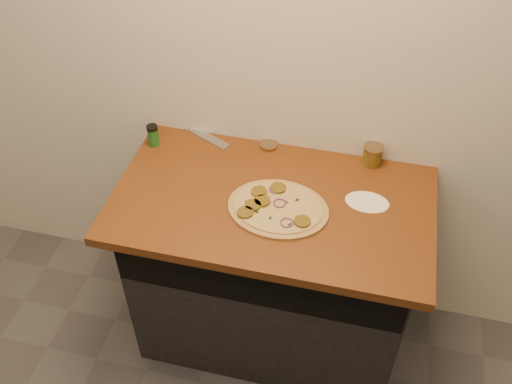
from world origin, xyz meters
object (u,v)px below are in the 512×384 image
(salsa_jar, at_px, (373,155))
(spice_shaker, at_px, (153,135))
(pizza, at_px, (277,208))
(chefs_knife, at_px, (193,129))

(salsa_jar, bearing_deg, spice_shaker, -174.25)
(pizza, relative_size, salsa_jar, 4.58)
(pizza, height_order, spice_shaker, spice_shaker)
(chefs_knife, bearing_deg, salsa_jar, -3.14)
(salsa_jar, xyz_separation_m, spice_shaker, (-0.89, -0.09, 0.00))
(spice_shaker, bearing_deg, pizza, -23.87)
(chefs_knife, bearing_deg, pizza, -40.63)
(salsa_jar, height_order, spice_shaker, spice_shaker)
(pizza, relative_size, spice_shaker, 4.16)
(chefs_knife, xyz_separation_m, salsa_jar, (0.76, -0.04, 0.04))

